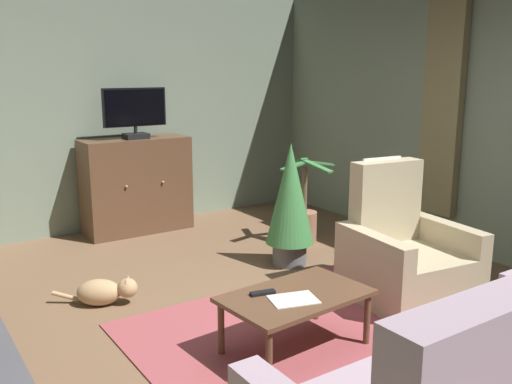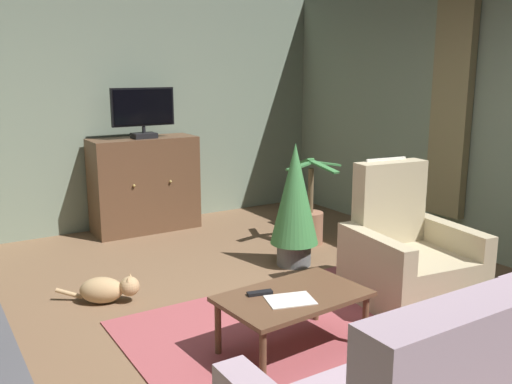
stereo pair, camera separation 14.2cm
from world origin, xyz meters
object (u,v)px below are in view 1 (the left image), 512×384
(folded_newspaper, at_px, (294,299))
(potted_plant_on_hearth_side, at_px, (290,200))
(tv_cabinet, at_px, (137,187))
(potted_plant_tall_palm_by_window, at_px, (304,221))
(coffee_table, at_px, (296,300))
(armchair_beside_cabinet, at_px, (404,258))
(cat, at_px, (104,291))
(tv_remote, at_px, (263,293))
(television, at_px, (135,112))

(folded_newspaper, relative_size, potted_plant_on_hearth_side, 0.25)
(tv_cabinet, xyz_separation_m, potted_plant_tall_palm_by_window, (1.32, -1.45, -0.28))
(tv_cabinet, distance_m, coffee_table, 3.31)
(coffee_table, relative_size, armchair_beside_cabinet, 0.89)
(folded_newspaper, bearing_deg, tv_cabinet, 100.96)
(potted_plant_on_hearth_side, relative_size, cat, 1.99)
(coffee_table, distance_m, potted_plant_on_hearth_side, 1.73)
(tv_remote, xyz_separation_m, cat, (-0.63, 1.33, -0.30))
(potted_plant_tall_palm_by_window, xyz_separation_m, cat, (-2.37, -0.40, -0.13))
(tv_cabinet, xyz_separation_m, television, (-0.00, -0.05, 0.87))
(television, xyz_separation_m, tv_remote, (-0.42, -3.13, -0.98))
(folded_newspaper, distance_m, potted_plant_on_hearth_side, 1.82)
(coffee_table, bearing_deg, armchair_beside_cabinet, 9.64)
(armchair_beside_cabinet, bearing_deg, cat, 150.12)
(armchair_beside_cabinet, bearing_deg, tv_cabinet, 109.38)
(cat, bearing_deg, tv_remote, -64.70)
(tv_cabinet, height_order, coffee_table, tv_cabinet)
(folded_newspaper, distance_m, potted_plant_tall_palm_by_window, 2.52)
(armchair_beside_cabinet, bearing_deg, potted_plant_tall_palm_by_window, 81.54)
(tv_cabinet, relative_size, cat, 2.03)
(television, height_order, cat, television)
(cat, bearing_deg, armchair_beside_cabinet, -29.88)
(television, distance_m, potted_plant_tall_palm_by_window, 2.24)
(tv_remote, relative_size, potted_plant_on_hearth_side, 0.14)
(armchair_beside_cabinet, distance_m, cat, 2.46)
(folded_newspaper, relative_size, cat, 0.50)
(tv_remote, relative_size, cat, 0.28)
(tv_cabinet, xyz_separation_m, coffee_table, (-0.23, -3.29, -0.16))
(tv_cabinet, xyz_separation_m, potted_plant_on_hearth_side, (0.78, -1.91, 0.12))
(folded_newspaper, bearing_deg, tv_remote, 137.99)
(tv_cabinet, bearing_deg, cat, -119.46)
(tv_cabinet, bearing_deg, television, -90.00)
(television, relative_size, cat, 1.22)
(coffee_table, height_order, tv_remote, tv_remote)
(tv_remote, bearing_deg, folded_newspaper, -45.30)
(tv_cabinet, xyz_separation_m, tv_remote, (-0.42, -3.18, -0.11))
(coffee_table, distance_m, potted_plant_tall_palm_by_window, 2.41)
(coffee_table, xyz_separation_m, armchair_beside_cabinet, (1.31, 0.22, -0.02))
(folded_newspaper, bearing_deg, armchair_beside_cabinet, 28.06)
(coffee_table, relative_size, tv_remote, 5.93)
(coffee_table, distance_m, tv_remote, 0.23)
(television, distance_m, folded_newspaper, 3.47)
(tv_cabinet, distance_m, folded_newspaper, 3.38)
(potted_plant_tall_palm_by_window, distance_m, potted_plant_on_hearth_side, 0.82)
(cat, bearing_deg, tv_cabinet, 60.54)
(tv_remote, xyz_separation_m, potted_plant_on_hearth_side, (1.19, 1.27, 0.23))
(folded_newspaper, bearing_deg, potted_plant_on_hearth_side, 69.53)
(armchair_beside_cabinet, relative_size, potted_plant_tall_palm_by_window, 1.20)
(cat, bearing_deg, potted_plant_tall_palm_by_window, 9.58)
(coffee_table, relative_size, cat, 1.68)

